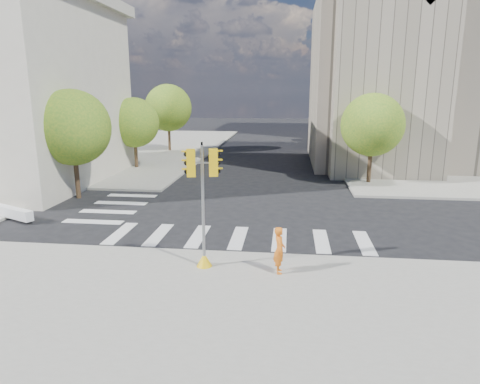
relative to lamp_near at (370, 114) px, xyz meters
name	(u,v)px	position (x,y,z in m)	size (l,w,h in m)	color
ground	(245,224)	(-8.00, -14.00, -4.58)	(160.00, 160.00, 0.00)	black
sidewalk_near	(197,363)	(-8.00, -25.00, -4.50)	(30.00, 14.00, 0.15)	gray
sidewalk_far_right	(467,153)	(12.00, 12.00, -4.50)	(28.00, 40.00, 0.15)	gray
sidewalk_far_left	(92,147)	(-28.00, 12.00, -4.50)	(28.00, 40.00, 0.15)	gray
civic_building	(454,79)	(7.59, 5.12, 2.68)	(26.00, 16.00, 19.39)	gray
office_tower	(448,21)	(14.00, 28.00, 10.42)	(20.00, 18.00, 30.00)	#9EA0A3
tree_lw_near	(73,128)	(-18.50, -10.00, -0.38)	(4.40, 4.40, 6.41)	#382616
tree_lw_mid	(134,123)	(-18.50, 0.00, -0.82)	(4.00, 4.00, 5.77)	#382616
tree_lw_far	(168,108)	(-18.50, 10.00, -0.04)	(4.80, 4.80, 6.95)	#382616
tree_re_near	(372,125)	(-0.50, -4.00, -0.53)	(4.20, 4.20, 6.16)	#382616
tree_re_mid	(349,112)	(-0.50, 8.00, -0.23)	(4.60, 4.60, 6.66)	#382616
tree_re_far	(336,111)	(-0.50, 20.00, -0.71)	(4.00, 4.00, 5.88)	#382616
lamp_near	(370,114)	(0.00, 0.00, 0.00)	(0.35, 0.18, 8.11)	black
lamp_far	(347,107)	(0.00, 14.00, 0.00)	(0.35, 0.18, 8.11)	black
traffic_signal	(203,216)	(-8.91, -19.55, -2.54)	(1.08, 0.56, 4.48)	#DDAE0B
photographer	(279,250)	(-6.23, -19.79, -3.60)	(0.60, 0.40, 1.65)	orange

